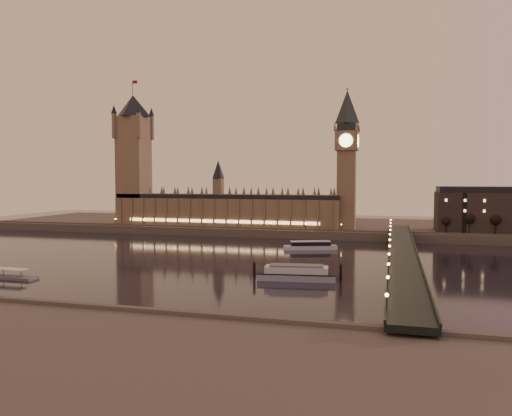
% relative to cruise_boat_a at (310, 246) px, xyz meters
% --- Properties ---
extents(ground, '(700.00, 700.00, 0.00)m').
position_rel_cruise_boat_a_xyz_m(ground, '(-38.57, -52.41, -2.29)').
color(ground, black).
rests_on(ground, ground).
extents(far_embankment, '(560.00, 130.00, 6.00)m').
position_rel_cruise_boat_a_xyz_m(far_embankment, '(-8.57, 112.59, 0.71)').
color(far_embankment, '#423D35').
rests_on(far_embankment, ground).
extents(near_embankment, '(560.00, 110.00, 6.00)m').
position_rel_cruise_boat_a_xyz_m(near_embankment, '(-8.57, -227.41, 0.71)').
color(near_embankment, '#423D35').
rests_on(near_embankment, ground).
extents(palace_of_westminster, '(180.00, 26.62, 52.00)m').
position_rel_cruise_boat_a_xyz_m(palace_of_westminster, '(-78.70, 68.58, 19.42)').
color(palace_of_westminster, brown).
rests_on(palace_of_westminster, ground).
extents(victoria_tower, '(31.68, 31.68, 118.00)m').
position_rel_cruise_boat_a_xyz_m(victoria_tower, '(-158.57, 68.59, 63.50)').
color(victoria_tower, brown).
rests_on(victoria_tower, ground).
extents(big_ben, '(17.68, 17.68, 104.00)m').
position_rel_cruise_boat_a_xyz_m(big_ben, '(15.41, 68.58, 61.66)').
color(big_ben, brown).
rests_on(big_ben, ground).
extents(westminster_bridge, '(13.20, 260.00, 15.30)m').
position_rel_cruise_boat_a_xyz_m(westminster_bridge, '(53.04, -52.41, 3.23)').
color(westminster_bridge, black).
rests_on(westminster_bridge, ground).
extents(bare_tree_0, '(6.31, 6.31, 12.83)m').
position_rel_cruise_boat_a_xyz_m(bare_tree_0, '(83.79, 56.59, 13.30)').
color(bare_tree_0, black).
rests_on(bare_tree_0, ground).
extents(bare_tree_1, '(6.31, 6.31, 12.83)m').
position_rel_cruise_boat_a_xyz_m(bare_tree_1, '(99.22, 56.59, 13.30)').
color(bare_tree_1, black).
rests_on(bare_tree_1, ground).
extents(bare_tree_2, '(6.31, 6.31, 12.83)m').
position_rel_cruise_boat_a_xyz_m(bare_tree_2, '(114.64, 56.59, 13.30)').
color(bare_tree_2, black).
rests_on(bare_tree_2, ground).
extents(cruise_boat_a, '(32.96, 17.52, 5.20)m').
position_rel_cruise_boat_a_xyz_m(cruise_boat_a, '(0.00, 0.00, 0.00)').
color(cruise_boat_a, silver).
rests_on(cruise_boat_a, ground).
extents(moored_barge, '(38.22, 13.20, 7.05)m').
position_rel_cruise_boat_a_xyz_m(moored_barge, '(9.05, -93.81, 0.69)').
color(moored_barge, '#8692AA').
rests_on(moored_barge, ground).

